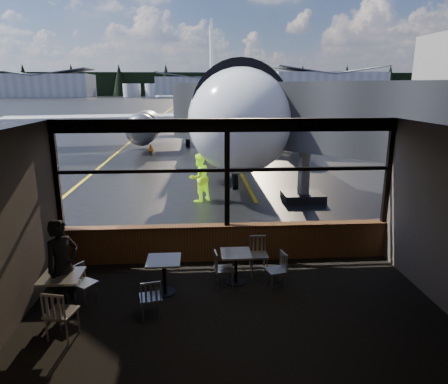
{
  "coord_description": "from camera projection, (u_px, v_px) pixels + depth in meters",
  "views": [
    {
      "loc": [
        -0.7,
        -9.23,
        4.19
      ],
      "look_at": [
        -0.0,
        1.0,
        1.5
      ],
      "focal_mm": 32.0,
      "sensor_mm": 36.0,
      "label": 1
    }
  ],
  "objects": [
    {
      "name": "hangar_left",
      "position": [
        40.0,
        85.0,
        177.7
      ],
      "size": [
        45.0,
        18.0,
        11.0
      ],
      "primitive_type": null,
      "color": "silver",
      "rests_on": "ground_plane"
    },
    {
      "name": "airliner",
      "position": [
        219.0,
        68.0,
        27.39
      ],
      "size": [
        30.26,
        36.26,
        11.04
      ],
      "primitive_type": null,
      "rotation": [
        0.0,
        0.0,
        -0.0
      ],
      "color": "white",
      "rests_on": "ground_plane"
    },
    {
      "name": "cafe_table_near",
      "position": [
        236.0,
        268.0,
        8.75
      ],
      "size": [
        0.65,
        0.65,
        0.72
      ],
      "primitive_type": null,
      "color": "#9D9991",
      "rests_on": "carpet_floor"
    },
    {
      "name": "cafe_table_left",
      "position": [
        64.0,
        295.0,
        7.53
      ],
      "size": [
        0.73,
        0.73,
        0.8
      ],
      "primitive_type": null,
      "color": "gray",
      "rests_on": "carpet_floor"
    },
    {
      "name": "cone_wing",
      "position": [
        151.0,
        147.0,
        27.34
      ],
      "size": [
        0.36,
        0.36,
        0.51
      ],
      "primitive_type": "cone",
      "color": "#F96707",
      "rests_on": "ground_plane"
    },
    {
      "name": "ground_crew",
      "position": [
        199.0,
        178.0,
        14.98
      ],
      "size": [
        1.12,
        1.11,
        1.83
      ],
      "primitive_type": "imported",
      "rotation": [
        0.0,
        0.0,
        3.87
      ],
      "color": "#BFF219",
      "rests_on": "ground_plane"
    },
    {
      "name": "hangar_mid",
      "position": [
        197.0,
        86.0,
        187.29
      ],
      "size": [
        38.0,
        15.0,
        10.0
      ],
      "primitive_type": null,
      "color": "silver",
      "rests_on": "ground_plane"
    },
    {
      "name": "wall_back",
      "position": [
        275.0,
        353.0,
        3.78
      ],
      "size": [
        8.0,
        0.04,
        3.5
      ],
      "primitive_type": "cube",
      "color": "#4E453F",
      "rests_on": "ground"
    },
    {
      "name": "mullion_right",
      "position": [
        388.0,
        172.0,
        9.72
      ],
      "size": [
        0.12,
        0.12,
        2.6
      ],
      "primitive_type": "cube",
      "color": "black",
      "rests_on": "ground"
    },
    {
      "name": "fuel_tank_b",
      "position": [
        154.0,
        90.0,
        183.58
      ],
      "size": [
        8.0,
        8.0,
        6.0
      ],
      "primitive_type": "cylinder",
      "color": "silver",
      "rests_on": "ground_plane"
    },
    {
      "name": "window_sill",
      "position": [
        227.0,
        243.0,
        9.9
      ],
      "size": [
        8.0,
        0.28,
        0.9
      ],
      "primitive_type": "cube",
      "color": "#532F19",
      "rests_on": "ground"
    },
    {
      "name": "ceiling",
      "position": [
        242.0,
        133.0,
        6.24
      ],
      "size": [
        8.0,
        6.0,
        0.04
      ],
      "primitive_type": "cube",
      "color": "#38332D",
      "rests_on": "ground"
    },
    {
      "name": "chair_near_e",
      "position": [
        276.0,
        271.0,
        8.51
      ],
      "size": [
        0.53,
        0.53,
        0.81
      ],
      "primitive_type": null,
      "rotation": [
        0.0,
        0.0,
        1.8
      ],
      "color": "#B5AFA3",
      "rests_on": "carpet_floor"
    },
    {
      "name": "passenger",
      "position": [
        63.0,
        266.0,
        7.53
      ],
      "size": [
        0.77,
        0.8,
        1.84
      ],
      "primitive_type": "imported",
      "rotation": [
        0.0,
        0.0,
        0.87
      ],
      "color": "black",
      "rests_on": "carpet_floor"
    },
    {
      "name": "chair_mid_s",
      "position": [
        151.0,
        298.0,
        7.4
      ],
      "size": [
        0.53,
        0.53,
        0.82
      ],
      "primitive_type": null,
      "rotation": [
        0.0,
        0.0,
        0.21
      ],
      "color": "#B6B2A4",
      "rests_on": "carpet_floor"
    },
    {
      "name": "ground_plane",
      "position": [
        198.0,
        101.0,
        125.83
      ],
      "size": [
        520.0,
        520.0,
        0.0
      ],
      "primitive_type": "plane",
      "color": "black",
      "rests_on": "ground"
    },
    {
      "name": "window_transom",
      "position": [
        227.0,
        170.0,
        9.44
      ],
      "size": [
        8.0,
        0.1,
        0.08
      ],
      "primitive_type": "cube",
      "color": "black",
      "rests_on": "ground"
    },
    {
      "name": "mullion_left",
      "position": [
        56.0,
        177.0,
        9.2
      ],
      "size": [
        0.12,
        0.12,
        2.6
      ],
      "primitive_type": "cube",
      "color": "black",
      "rests_on": "ground"
    },
    {
      "name": "fuel_tank_a",
      "position": [
        132.0,
        90.0,
        182.92
      ],
      "size": [
        8.0,
        8.0,
        6.0
      ],
      "primitive_type": "cylinder",
      "color": "silver",
      "rests_on": "ground_plane"
    },
    {
      "name": "chair_left_s",
      "position": [
        62.0,
        313.0,
        6.78
      ],
      "size": [
        0.63,
        0.63,
        0.95
      ],
      "primitive_type": null,
      "rotation": [
        0.0,
        0.0,
        -0.24
      ],
      "color": "#BBB5A9",
      "rests_on": "carpet_floor"
    },
    {
      "name": "window_header",
      "position": [
        227.0,
        125.0,
        9.17
      ],
      "size": [
        8.0,
        0.18,
        0.3
      ],
      "primitive_type": "cube",
      "color": "black",
      "rests_on": "ground"
    },
    {
      "name": "carpet_floor",
      "position": [
        239.0,
        329.0,
        7.12
      ],
      "size": [
        8.0,
        6.0,
        0.01
      ],
      "primitive_type": "cube",
      "color": "black",
      "rests_on": "ground"
    },
    {
      "name": "fuel_tank_c",
      "position": [
        176.0,
        90.0,
        184.24
      ],
      "size": [
        8.0,
        8.0,
        6.0
      ],
      "primitive_type": "cylinder",
      "color": "silver",
      "rests_on": "ground_plane"
    },
    {
      "name": "chair_near_w",
      "position": [
        224.0,
        269.0,
        8.54
      ],
      "size": [
        0.5,
        0.5,
        0.84
      ],
      "primitive_type": null,
      "rotation": [
        0.0,
        0.0,
        -1.47
      ],
      "color": "#AFA99E",
      "rests_on": "carpet_floor"
    },
    {
      "name": "cafe_table_mid",
      "position": [
        164.0,
        276.0,
        8.31
      ],
      "size": [
        0.69,
        0.69,
        0.76
      ],
      "primitive_type": null,
      "color": "gray",
      "rests_on": "carpet_floor"
    },
    {
      "name": "chair_near_n",
      "position": [
        259.0,
        256.0,
        9.19
      ],
      "size": [
        0.48,
        0.48,
        0.87
      ],
      "primitive_type": null,
      "rotation": [
        0.0,
        0.0,
        3.14
      ],
      "color": "#ABA69A",
      "rests_on": "carpet_floor"
    },
    {
      "name": "cone_nose",
      "position": [
        201.0,
        180.0,
        17.58
      ],
      "size": [
        0.36,
        0.36,
        0.5
      ],
      "primitive_type": "cone",
      "color": "#DC3906",
      "rests_on": "ground_plane"
    },
    {
      "name": "jet_bridge",
      "position": [
        312.0,
        136.0,
        14.94
      ],
      "size": [
        9.19,
        11.23,
        4.9
      ],
      "primitive_type": null,
      "color": "#2D2D2F",
      "rests_on": "ground_plane"
    },
    {
      "name": "hangar_right",
      "position": [
        327.0,
        84.0,
        184.25
      ],
      "size": [
        50.0,
        20.0,
        12.0
      ],
      "primitive_type": null,
      "color": "silver",
      "rests_on": "ground_plane"
    },
    {
      "name": "mullion_centre",
      "position": [
        227.0,
        174.0,
        9.46
      ],
      "size": [
        0.12,
        0.12,
        2.6
      ],
      "primitive_type": "cube",
      "color": "black",
      "rests_on": "ground"
    },
    {
      "name": "treeline",
      "position": [
        197.0,
        84.0,
        211.16
      ],
      "size": [
        360.0,
        3.0,
        12.0
      ],
      "primitive_type": "cube",
      "color": "black",
      "rests_on": "ground_plane"
    },
    {
      "name": "chair_mid_w",
      "position": [
        85.0,
        284.0,
        7.96
      ],
      "size": [
        0.6,
        0.6,
        0.8
      ],
      "primitive_type": null,
      "rotation": [
        0.0,
        0.0,
        -2.16
      ],
      "color": "#AEA99D",
      "rests_on": "carpet_floor"
    }
  ]
}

